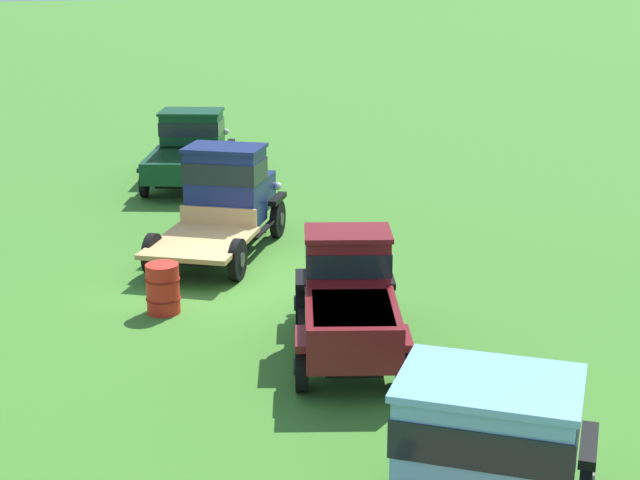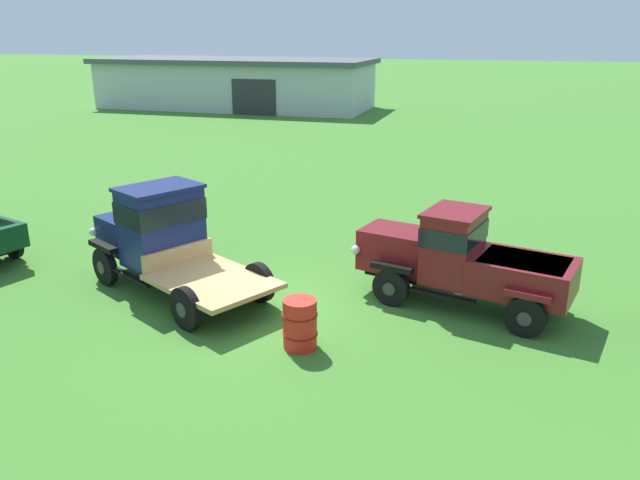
{
  "view_description": "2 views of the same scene",
  "coord_description": "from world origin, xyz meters",
  "px_view_note": "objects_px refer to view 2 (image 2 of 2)",
  "views": [
    {
      "loc": [
        18.62,
        -3.15,
        6.54
      ],
      "look_at": [
        0.63,
        1.78,
        1.0
      ],
      "focal_mm": 55.0,
      "sensor_mm": 36.0,
      "label": 1
    },
    {
      "loc": [
        4.56,
        -11.16,
        5.56
      ],
      "look_at": [
        0.63,
        1.78,
        1.0
      ],
      "focal_mm": 35.0,
      "sensor_mm": 36.0,
      "label": 2
    }
  ],
  "objects_px": {
    "vintage_truck_midrow_center": "(462,259)",
    "oil_drum_beside_row": "(300,324)",
    "vintage_truck_second_in_line": "(161,236)",
    "farm_shed": "(236,83)"
  },
  "relations": [
    {
      "from": "vintage_truck_midrow_center",
      "to": "oil_drum_beside_row",
      "type": "height_order",
      "value": "vintage_truck_midrow_center"
    },
    {
      "from": "vintage_truck_second_in_line",
      "to": "oil_drum_beside_row",
      "type": "distance_m",
      "value": 4.44
    },
    {
      "from": "farm_shed",
      "to": "vintage_truck_midrow_center",
      "type": "xyz_separation_m",
      "value": [
        19.25,
        -31.46,
        -0.79
      ]
    },
    {
      "from": "oil_drum_beside_row",
      "to": "vintage_truck_second_in_line",
      "type": "bearing_deg",
      "value": 153.92
    },
    {
      "from": "vintage_truck_midrow_center",
      "to": "oil_drum_beside_row",
      "type": "xyz_separation_m",
      "value": [
        -2.63,
        -2.81,
        -0.55
      ]
    },
    {
      "from": "farm_shed",
      "to": "vintage_truck_midrow_center",
      "type": "bearing_deg",
      "value": -58.54
    },
    {
      "from": "vintage_truck_second_in_line",
      "to": "vintage_truck_midrow_center",
      "type": "height_order",
      "value": "vintage_truck_second_in_line"
    },
    {
      "from": "vintage_truck_second_in_line",
      "to": "vintage_truck_midrow_center",
      "type": "xyz_separation_m",
      "value": [
        6.56,
        0.88,
        -0.16
      ]
    },
    {
      "from": "vintage_truck_second_in_line",
      "to": "oil_drum_beside_row",
      "type": "bearing_deg",
      "value": -26.08
    },
    {
      "from": "farm_shed",
      "to": "oil_drum_beside_row",
      "type": "bearing_deg",
      "value": -64.13
    }
  ]
}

